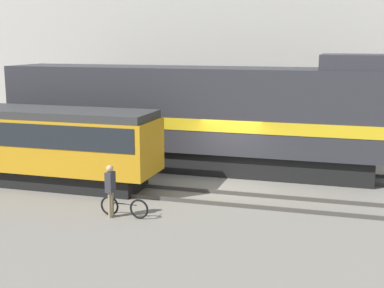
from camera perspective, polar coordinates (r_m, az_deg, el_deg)
The scene contains 8 objects.
ground_plane at distance 21.41m, azimuth 3.55°, elevation -4.46°, with size 120.00×120.00×0.00m, color slate.
track_near at distance 19.62m, azimuth 2.27°, elevation -5.68°, with size 60.00×1.51×0.14m.
track_far at distance 23.70m, azimuth 4.93°, elevation -2.79°, with size 60.00×1.51×0.14m.
building_backdrop at distance 31.76m, azimuth 8.52°, elevation 11.54°, with size 47.31×6.00×12.15m.
freight_locomotive at distance 23.74m, azimuth 0.29°, elevation 3.02°, with size 17.02×3.04×5.15m.
streetcar at distance 22.17m, azimuth -16.33°, elevation 0.29°, with size 9.98×2.54×3.06m.
bicycle at distance 17.73m, azimuth -7.25°, elevation -6.70°, with size 1.72×0.44×0.72m.
person at distance 17.57m, azimuth -8.71°, elevation -4.40°, with size 0.23×0.37×1.75m.
Camera 1 is at (4.72, -20.09, 5.67)m, focal length 50.00 mm.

